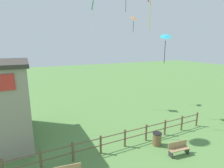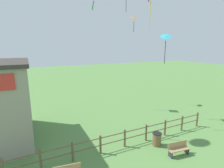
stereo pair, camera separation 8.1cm
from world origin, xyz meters
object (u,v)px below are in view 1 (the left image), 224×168
park_bench_near_fence (178,148)px  trash_bin (157,139)px  kite_green_diamond (93,11)px  kite_cyan_delta (166,38)px  kite_orange_delta (134,18)px  kite_red_diamond (150,4)px

park_bench_near_fence → trash_bin: bearing=108.5°
trash_bin → kite_green_diamond: 13.96m
kite_cyan_delta → park_bench_near_fence: bearing=-116.7°
kite_orange_delta → kite_red_diamond: bearing=-107.4°
trash_bin → park_bench_near_fence: bearing=-71.5°
kite_orange_delta → kite_green_diamond: bearing=173.9°
kite_cyan_delta → kite_red_diamond: kite_red_diamond is taller
park_bench_near_fence → kite_red_diamond: (1.80, 5.82, 9.82)m
kite_cyan_delta → kite_red_diamond: size_ratio=0.81×
trash_bin → kite_orange_delta: size_ratio=0.51×
park_bench_near_fence → trash_bin: 1.55m
trash_bin → kite_green_diamond: size_ratio=0.26×
trash_bin → kite_orange_delta: (3.84, 9.32, 9.40)m
kite_green_diamond → kite_red_diamond: size_ratio=1.17×
park_bench_near_fence → kite_cyan_delta: kite_cyan_delta is taller
kite_cyan_delta → trash_bin: bearing=-135.4°
trash_bin → kite_green_diamond: kite_green_diamond is taller
kite_cyan_delta → kite_red_diamond: 3.44m
park_bench_near_fence → trash_bin: trash_bin is taller
kite_orange_delta → kite_cyan_delta: bearing=-101.4°
park_bench_near_fence → trash_bin: (-0.49, 1.47, 0.01)m
kite_green_diamond → kite_cyan_delta: kite_green_diamond is taller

